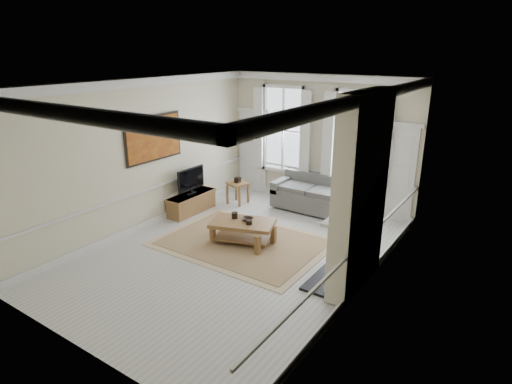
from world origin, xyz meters
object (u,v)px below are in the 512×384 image
Objects in this scene: side_table at (238,186)px; tv_stand at (192,203)px; coffee_table at (243,225)px; sofa at (313,196)px.

tv_stand is (-0.58, -1.20, -0.23)m from side_table.
side_table is 0.41× the size of coffee_table.
tv_stand is (-2.48, -1.91, -0.12)m from sofa.
side_table reaches higher than coffee_table.
coffee_table is at bearing -19.16° from tv_stand.
sofa is 1.31× the size of coffee_table.
side_table is 0.45× the size of tv_stand.
sofa is at bearing 37.57° from tv_stand.
tv_stand is (-2.15, 0.75, -0.17)m from coffee_table.
sofa is at bearing 63.48° from coffee_table.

